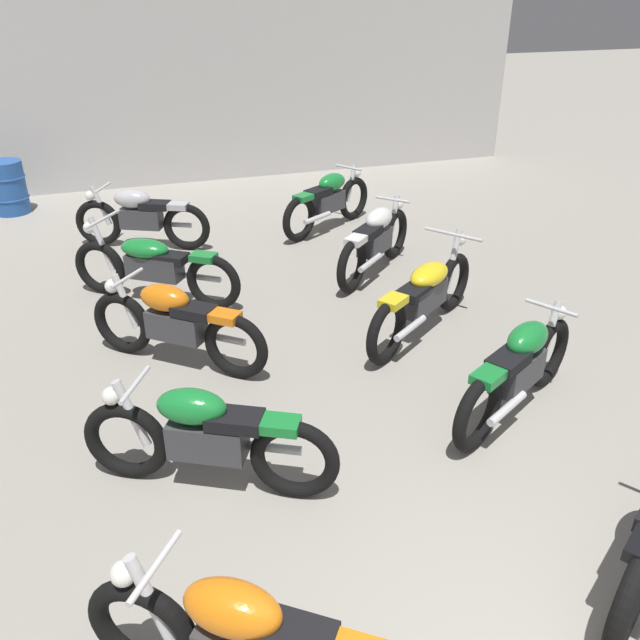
% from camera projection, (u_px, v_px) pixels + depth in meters
% --- Properties ---
extents(back_wall, '(12.71, 0.24, 3.60)m').
position_uv_depth(back_wall, '(193.00, 81.00, 11.84)').
color(back_wall, '#BCBAB7').
rests_on(back_wall, ground).
extents(motorcycle_left_row_1, '(1.79, 1.02, 0.88)m').
position_uv_depth(motorcycle_left_row_1, '(206.00, 436.00, 4.83)').
color(motorcycle_left_row_1, black).
rests_on(motorcycle_left_row_1, ground).
extents(motorcycle_left_row_2, '(1.58, 1.35, 0.88)m').
position_uv_depth(motorcycle_left_row_2, '(175.00, 323.00, 6.42)').
color(motorcycle_left_row_2, black).
rests_on(motorcycle_left_row_2, ground).
extents(motorcycle_left_row_3, '(1.83, 1.34, 0.97)m').
position_uv_depth(motorcycle_left_row_3, '(153.00, 265.00, 7.72)').
color(motorcycle_left_row_3, black).
rests_on(motorcycle_left_row_3, ground).
extents(motorcycle_left_row_4, '(1.82, 0.95, 0.88)m').
position_uv_depth(motorcycle_left_row_4, '(141.00, 217.00, 9.28)').
color(motorcycle_left_row_4, black).
rests_on(motorcycle_left_row_4, ground).
extents(motorcycle_right_row_1, '(1.77, 1.07, 0.88)m').
position_uv_depth(motorcycle_right_row_1, '(519.00, 368.00, 5.68)').
color(motorcycle_right_row_1, black).
rests_on(motorcycle_right_row_1, ground).
extents(motorcycle_right_row_2, '(1.83, 1.36, 0.97)m').
position_uv_depth(motorcycle_right_row_2, '(424.00, 295.00, 7.01)').
color(motorcycle_right_row_2, black).
rests_on(motorcycle_right_row_2, ground).
extents(motorcycle_right_row_3, '(1.53, 1.41, 0.88)m').
position_uv_depth(motorcycle_right_row_3, '(375.00, 240.00, 8.46)').
color(motorcycle_right_row_3, black).
rests_on(motorcycle_right_row_3, ground).
extents(motorcycle_right_row_4, '(1.73, 1.13, 0.88)m').
position_uv_depth(motorcycle_right_row_4, '(328.00, 200.00, 9.96)').
color(motorcycle_right_row_4, black).
rests_on(motorcycle_right_row_4, ground).
extents(oil_drum, '(0.59, 0.59, 0.85)m').
position_uv_depth(oil_drum, '(8.00, 187.00, 10.69)').
color(oil_drum, '#23519E').
rests_on(oil_drum, ground).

